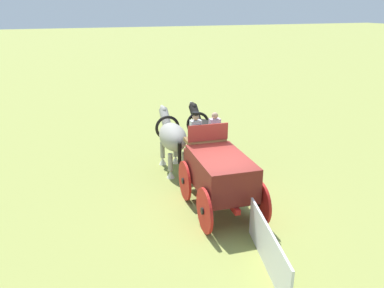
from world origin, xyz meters
TOP-DOWN VIEW (x-y plane):
  - ground_plane at (0.00, 0.00)m, footprint 220.00×220.00m
  - show_wagon at (0.16, -0.01)m, footprint 5.65×2.05m
  - draft_horse_near at (3.67, 0.39)m, footprint 3.02×1.12m
  - draft_horse_off at (3.58, -0.90)m, footprint 3.17×1.10m
  - sponsor_banner at (-3.05, 0.11)m, footprint 3.12×0.83m

SIDE VIEW (x-z plane):
  - ground_plane at x=0.00m, z-range 0.00..0.00m
  - sponsor_banner at x=-3.05m, z-range 0.00..1.10m
  - show_wagon at x=0.16m, z-range -0.17..2.65m
  - draft_horse_near at x=3.67m, z-range 0.23..2.43m
  - draft_horse_off at x=3.58m, z-range 0.25..2.49m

